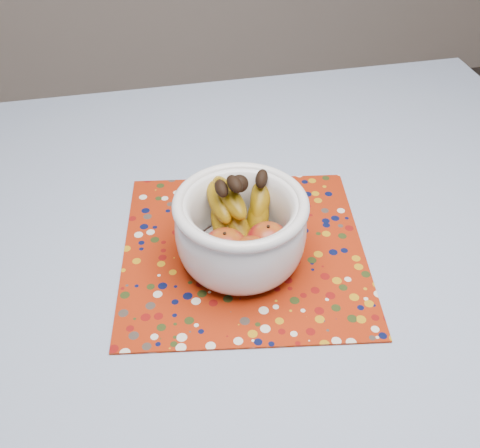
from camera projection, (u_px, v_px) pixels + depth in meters
The scene contains 4 objects.
table at pixel (287, 298), 0.99m from camera, with size 1.20×1.20×0.75m.
tablecloth at pixel (289, 265), 0.93m from camera, with size 1.32×1.32×0.01m, color slate.
placemat at pixel (244, 250), 0.95m from camera, with size 0.40×0.40×0.00m, color maroon.
fruit_bowl at pixel (241, 225), 0.89m from camera, with size 0.21×0.22×0.16m.
Camera 1 is at (-0.22, -0.63, 1.42)m, focal length 42.00 mm.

